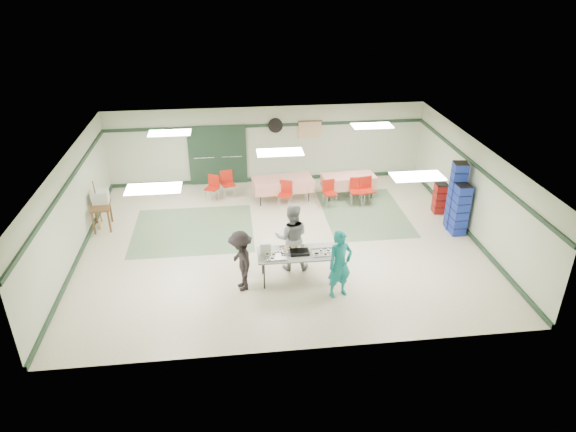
{
  "coord_description": "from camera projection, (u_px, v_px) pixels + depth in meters",
  "views": [
    {
      "loc": [
        -1.27,
        -12.59,
        7.24
      ],
      "look_at": [
        0.18,
        -0.3,
        0.96
      ],
      "focal_mm": 32.0,
      "sensor_mm": 36.0,
      "label": 1
    }
  ],
  "objects": [
    {
      "name": "double_door_right",
      "position": [
        232.0,
        155.0,
        17.88
      ],
      "size": [
        0.9,
        0.06,
        2.1
      ],
      "primitive_type": "cube",
      "color": "gray",
      "rests_on": "floor"
    },
    {
      "name": "dining_table_b",
      "position": [
        283.0,
        184.0,
        16.82
      ],
      "size": [
        2.0,
        1.03,
        0.77
      ],
      "rotation": [
        0.0,
        0.0,
        0.09
      ],
      "color": "red",
      "rests_on": "floor"
    },
    {
      "name": "baseboard_right",
      "position": [
        465.0,
        229.0,
        15.1
      ],
      "size": [
        0.06,
        9.0,
        0.12
      ],
      "primitive_type": "cube",
      "rotation": [
        0.0,
        0.0,
        1.57
      ],
      "color": "#1B3322",
      "rests_on": "floor"
    },
    {
      "name": "wall_back",
      "position": [
        267.0,
        145.0,
        17.93
      ],
      "size": [
        11.0,
        0.0,
        11.0
      ],
      "primitive_type": "plane",
      "rotation": [
        1.57,
        0.0,
        0.0
      ],
      "color": "beige",
      "rests_on": "floor"
    },
    {
      "name": "baseboard_back",
      "position": [
        268.0,
        179.0,
        18.49
      ],
      "size": [
        11.0,
        0.06,
        0.12
      ],
      "primitive_type": "cube",
      "color": "#1B3322",
      "rests_on": "floor"
    },
    {
      "name": "sheet_tray_right",
      "position": [
        323.0,
        253.0,
        12.52
      ],
      "size": [
        0.53,
        0.4,
        0.02
      ],
      "primitive_type": "cube",
      "rotation": [
        0.0,
        0.0,
        -0.01
      ],
      "color": "silver",
      "rests_on": "serving_table"
    },
    {
      "name": "foam_box_stack",
      "position": [
        265.0,
        247.0,
        12.48
      ],
      "size": [
        0.26,
        0.24,
        0.3
      ],
      "primitive_type": "cube",
      "rotation": [
        0.0,
        0.0,
        -0.01
      ],
      "color": "white",
      "rests_on": "serving_table"
    },
    {
      "name": "sheet_tray_left",
      "position": [
        276.0,
        257.0,
        12.35
      ],
      "size": [
        0.53,
        0.4,
        0.02
      ],
      "primitive_type": "cube",
      "rotation": [
        0.0,
        0.0,
        -0.01
      ],
      "color": "silver",
      "rests_on": "serving_table"
    },
    {
      "name": "chair_b",
      "position": [
        329.0,
        190.0,
        16.49
      ],
      "size": [
        0.46,
        0.46,
        0.85
      ],
      "rotation": [
        0.0,
        0.0,
        0.19
      ],
      "color": "red",
      "rests_on": "floor"
    },
    {
      "name": "broom",
      "position": [
        98.0,
        203.0,
        15.01
      ],
      "size": [
        0.08,
        0.24,
        1.49
      ],
      "primitive_type": "cylinder",
      "rotation": [
        0.14,
        0.0,
        -0.21
      ],
      "color": "brown",
      "rests_on": "floor"
    },
    {
      "name": "printer_table",
      "position": [
        101.0,
        208.0,
        15.02
      ],
      "size": [
        0.65,
        0.91,
        0.74
      ],
      "rotation": [
        0.0,
        0.0,
        0.12
      ],
      "color": "brown",
      "rests_on": "floor"
    },
    {
      "name": "trim_right",
      "position": [
        476.0,
        166.0,
        14.2
      ],
      "size": [
        0.06,
        9.0,
        0.1
      ],
      "primitive_type": "cube",
      "rotation": [
        0.0,
        0.0,
        1.57
      ],
      "color": "#1B3322",
      "rests_on": "wall_back"
    },
    {
      "name": "green_patch_a",
      "position": [
        193.0,
        230.0,
        15.18
      ],
      "size": [
        3.5,
        3.0,
        0.01
      ],
      "primitive_type": "cube",
      "color": "#65805E",
      "rests_on": "floor"
    },
    {
      "name": "crate_stack_red",
      "position": [
        440.0,
        198.0,
        16.01
      ],
      "size": [
        0.4,
        0.4,
        0.97
      ],
      "primitive_type": "cube",
      "rotation": [
        0.0,
        0.0,
        -0.07
      ],
      "color": "maroon",
      "rests_on": "floor"
    },
    {
      "name": "chair_loose_b",
      "position": [
        213.0,
        185.0,
        16.84
      ],
      "size": [
        0.53,
        0.53,
        0.85
      ],
      "rotation": [
        0.0,
        0.0,
        -0.45
      ],
      "color": "red",
      "rests_on": "floor"
    },
    {
      "name": "wall_fan",
      "position": [
        275.0,
        125.0,
        17.59
      ],
      "size": [
        0.5,
        0.1,
        0.5
      ],
      "primitive_type": "cylinder",
      "rotation": [
        1.57,
        0.0,
        0.0
      ],
      "color": "black",
      "rests_on": "wall_back"
    },
    {
      "name": "door_frame",
      "position": [
        218.0,
        156.0,
        17.81
      ],
      "size": [
        2.0,
        0.03,
        2.15
      ],
      "primitive_type": "cube",
      "color": "#1B3322",
      "rests_on": "floor"
    },
    {
      "name": "office_printer",
      "position": [
        100.0,
        197.0,
        15.05
      ],
      "size": [
        0.5,
        0.44,
        0.37
      ],
      "primitive_type": "cube",
      "rotation": [
        0.0,
        0.0,
        0.09
      ],
      "color": "beige",
      "rests_on": "printer_table"
    },
    {
      "name": "chair_c",
      "position": [
        366.0,
        187.0,
        16.61
      ],
      "size": [
        0.48,
        0.48,
        0.9
      ],
      "rotation": [
        0.0,
        0.0,
        0.17
      ],
      "color": "red",
      "rests_on": "floor"
    },
    {
      "name": "ceiling",
      "position": [
        280.0,
        152.0,
        13.33
      ],
      "size": [
        11.0,
        11.0,
        0.0
      ],
      "primitive_type": "plane",
      "rotation": [
        3.14,
        0.0,
        0.0
      ],
      "color": "silver",
      "rests_on": "wall_back"
    },
    {
      "name": "volunteer_dark",
      "position": [
        241.0,
        261.0,
        12.18
      ],
      "size": [
        0.78,
        1.1,
        1.55
      ],
      "primitive_type": "imported",
      "rotation": [
        0.0,
        0.0,
        -1.34
      ],
      "color": "black",
      "rests_on": "floor"
    },
    {
      "name": "crate_stack_blue_b",
      "position": [
        456.0,
        196.0,
        14.86
      ],
      "size": [
        0.45,
        0.45,
        2.06
      ],
      "primitive_type": "cube",
      "rotation": [
        0.0,
        0.0,
        -0.13
      ],
      "color": "navy",
      "rests_on": "floor"
    },
    {
      "name": "sheet_tray_mid",
      "position": [
        293.0,
        250.0,
        12.62
      ],
      "size": [
        0.62,
        0.47,
        0.02
      ],
      "primitive_type": "cube",
      "rotation": [
        0.0,
        0.0,
        -0.01
      ],
      "color": "silver",
      "rests_on": "serving_table"
    },
    {
      "name": "chair_a",
      "position": [
        356.0,
        188.0,
        16.58
      ],
      "size": [
        0.44,
        0.44,
        0.88
      ],
      "rotation": [
        0.0,
        0.0,
        -0.09
      ],
      "color": "red",
      "rests_on": "floor"
    },
    {
      "name": "baking_pan",
      "position": [
        300.0,
        252.0,
        12.49
      ],
      "size": [
        0.47,
        0.29,
        0.08
      ],
      "primitive_type": "cube",
      "rotation": [
        0.0,
        0.0,
        -0.01
      ],
      "color": "black",
      "rests_on": "serving_table"
    },
    {
      "name": "scroll_banner",
      "position": [
        310.0,
        130.0,
        17.81
      ],
      "size": [
        0.8,
        0.02,
        0.6
      ],
      "primitive_type": "cube",
      "color": "#DFBB8B",
      "rests_on": "wall_back"
    },
    {
      "name": "baseboard_left",
      "position": [
        81.0,
        251.0,
        13.96
      ],
      "size": [
        0.06,
        9.0,
        0.12
      ],
      "primitive_type": "cube",
      "rotation": [
        0.0,
        0.0,
        1.57
      ],
      "color": "#1B3322",
      "rests_on": "floor"
    },
    {
      "name": "volunteer_grey",
      "position": [
        292.0,
        237.0,
        12.96
      ],
      "size": [
        0.94,
        0.77,
        1.78
      ],
      "primitive_type": "imported",
      "rotation": [
        0.0,
        0.0,
        3.03
      ],
      "color": "gray",
      "rests_on": "floor"
    },
    {
      "name": "chair_d",
      "position": [
        285.0,
        192.0,
        16.33
      ],
      "size": [
        0.53,
        0.53,
        0.89
      ],
      "rotation": [
        0.0,
        0.0,
        -0.34
      ],
      "color": "red",
      "rests_on": "floor"
    },
    {
      "name": "dining_table_a",
      "position": [
        349.0,
        181.0,
        17.05
      ],
      "size": [
        1.78,
        0.87,
        0.77
      ],
      "rotation": [
        0.0,
        0.0,
        0.06
      ],
      "color": "red",
      "rests_on": "floor"
    },
    {
      "name": "crate_stack_blue_a",
      "position": [
        460.0,
        210.0,
        14.63
      ],
      "size": [
        0.4,
        0.4,
        1.54
      ],
      "primitive_type": "cube",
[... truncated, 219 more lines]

